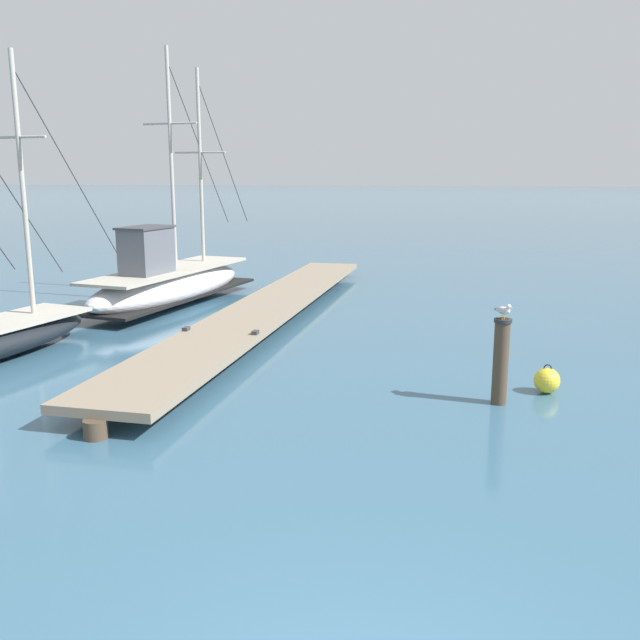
# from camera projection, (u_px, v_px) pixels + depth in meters

# --- Properties ---
(floating_dock) EXTENTS (2.53, 17.47, 0.53)m
(floating_dock) POSITION_uv_depth(u_px,v_px,m) (267.00, 307.00, 18.34)
(floating_dock) COLOR gray
(floating_dock) RESTS_ON ground
(fishing_boat_0) EXTENTS (3.28, 8.75, 7.36)m
(fishing_boat_0) POSITION_uv_depth(u_px,v_px,m) (168.00, 282.00, 20.41)
(fishing_boat_0) COLOR silver
(fishing_boat_0) RESTS_ON ground
(mooring_piling) EXTENTS (0.30, 0.30, 1.48)m
(mooring_piling) POSITION_uv_depth(u_px,v_px,m) (501.00, 360.00, 11.64)
(mooring_piling) COLOR #4C3D2D
(mooring_piling) RESTS_ON ground
(perched_seagull) EXTENTS (0.29, 0.32, 0.27)m
(perched_seagull) POSITION_uv_depth(u_px,v_px,m) (503.00, 310.00, 11.47)
(perched_seagull) COLOR gold
(perched_seagull) RESTS_ON mooring_piling
(mooring_buoy) EXTENTS (0.46, 0.46, 0.53)m
(mooring_buoy) POSITION_uv_depth(u_px,v_px,m) (547.00, 380.00, 12.33)
(mooring_buoy) COLOR yellow
(mooring_buoy) RESTS_ON ground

